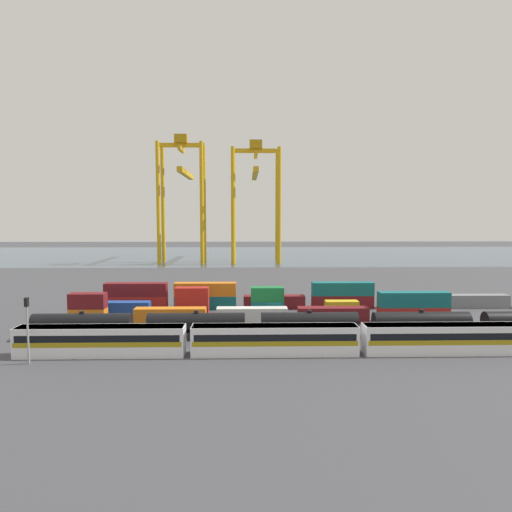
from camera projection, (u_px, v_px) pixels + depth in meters
name	position (u px, v px, depth m)	size (l,w,h in m)	color
ground_plane	(265.00, 283.00, 123.16)	(420.00, 420.00, 0.00)	#424247
harbour_water	(256.00, 255.00, 217.01)	(400.00, 110.00, 0.01)	#384C60
passenger_train	(275.00, 338.00, 59.32)	(67.14, 3.14, 3.90)	silver
freight_tank_row	(309.00, 325.00, 67.56)	(81.95, 2.76, 4.22)	#232326
signal_mast	(27.00, 321.00, 55.22)	(0.36, 0.60, 8.27)	gray
shipping_container_0	(88.00, 316.00, 76.79)	(6.04, 2.44, 2.60)	orange
shipping_container_1	(88.00, 301.00, 76.56)	(6.04, 2.44, 2.60)	maroon
shipping_container_2	(170.00, 315.00, 77.10)	(12.10, 2.44, 2.60)	orange
shipping_container_3	(252.00, 315.00, 77.42)	(12.10, 2.44, 2.60)	silver
shipping_container_4	(333.00, 315.00, 77.74)	(12.10, 2.44, 2.60)	maroon
shipping_container_5	(413.00, 314.00, 78.05)	(12.10, 2.44, 2.60)	#AD211C
shipping_container_6	(414.00, 299.00, 77.83)	(12.10, 2.44, 2.60)	#146066
shipping_container_7	(117.00, 309.00, 82.76)	(12.10, 2.44, 2.60)	#1C4299
shipping_container_8	(192.00, 308.00, 83.07)	(6.04, 2.44, 2.60)	#AD211C
shipping_container_9	(192.00, 294.00, 82.85)	(6.04, 2.44, 2.60)	#AD211C
shipping_container_10	(267.00, 308.00, 83.39)	(6.04, 2.44, 2.60)	#146066
shipping_container_11	(267.00, 294.00, 83.16)	(6.04, 2.44, 2.60)	#197538
shipping_container_12	(342.00, 308.00, 83.70)	(6.04, 2.44, 2.60)	gold
shipping_container_13	(136.00, 303.00, 88.71)	(12.10, 2.44, 2.60)	#AD211C
shipping_container_14	(136.00, 289.00, 88.49)	(12.10, 2.44, 2.60)	maroon
shipping_container_15	(205.00, 302.00, 89.02)	(12.10, 2.44, 2.60)	#146066
shipping_container_16	(205.00, 289.00, 88.79)	(12.10, 2.44, 2.60)	orange
shipping_container_17	(274.00, 302.00, 89.33)	(12.10, 2.44, 2.60)	maroon
shipping_container_18	(342.00, 302.00, 89.63)	(12.10, 2.44, 2.60)	maroon
shipping_container_19	(343.00, 289.00, 89.41)	(12.10, 2.44, 2.60)	#146066
shipping_container_20	(410.00, 301.00, 89.94)	(12.10, 2.44, 2.60)	silver
shipping_container_21	(477.00, 301.00, 90.25)	(12.10, 2.44, 2.60)	slate
gantry_crane_west	(183.00, 186.00, 178.99)	(18.09, 38.93, 49.81)	gold
gantry_crane_central	(256.00, 188.00, 180.08)	(19.25, 41.11, 47.75)	gold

